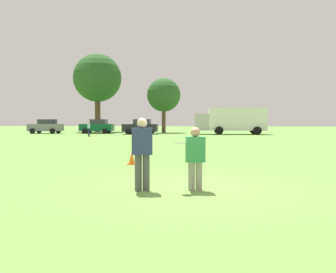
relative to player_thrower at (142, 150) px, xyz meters
name	(u,v)px	position (x,y,z in m)	size (l,w,h in m)	color
ground_plane	(195,188)	(1.21, 0.54, -0.96)	(196.76, 196.76, 0.00)	#608C3D
player_thrower	(142,150)	(0.00, 0.00, 0.00)	(0.51, 0.35, 1.71)	#4C4C51
player_defender	(195,155)	(1.23, 0.19, -0.13)	(0.48, 0.30, 1.49)	gray
frisbee	(180,143)	(0.88, 0.04, 0.16)	(0.27, 0.27, 0.09)	white
traffic_cone	(132,158)	(-1.29, 5.08, -0.73)	(0.32, 0.32, 0.48)	#D8590C
parked_car_near_left	(46,126)	(-18.94, 36.63, -0.04)	(4.25, 2.31, 1.82)	slate
parked_car_mid_left	(97,126)	(-12.38, 37.29, -0.04)	(4.25, 2.31, 1.82)	#0C4C2D
parked_car_center	(141,127)	(-6.37, 35.29, -0.04)	(4.25, 2.31, 1.82)	black
box_truck	(232,120)	(4.61, 36.27, 0.79)	(8.57, 3.18, 3.18)	white
bystander_sideline_watcher	(89,127)	(-10.73, 28.85, -0.03)	(0.40, 0.52, 1.65)	#1E234C
tree_center_elm	(97,78)	(-14.49, 44.55, 6.97)	(7.10, 7.10, 11.53)	brown
tree_east_birch	(164,95)	(-4.24, 41.31, 4.16)	(4.59, 4.59, 7.45)	brown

